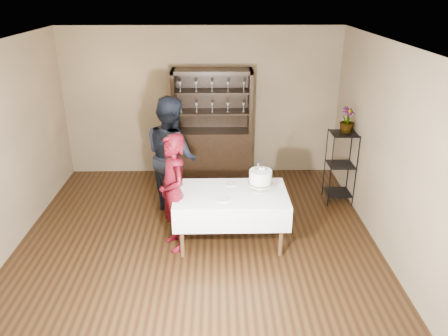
{
  "coord_description": "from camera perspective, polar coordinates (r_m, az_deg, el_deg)",
  "views": [
    {
      "loc": [
        0.28,
        -5.29,
        3.36
      ],
      "look_at": [
        0.37,
        0.1,
        1.07
      ],
      "focal_mm": 35.0,
      "sensor_mm": 36.0,
      "label": 1
    }
  ],
  "objects": [
    {
      "name": "floor",
      "position": [
        6.28,
        -3.44,
        -9.41
      ],
      "size": [
        5.0,
        5.0,
        0.0
      ],
      "primitive_type": "plane",
      "color": "black",
      "rests_on": "ground"
    },
    {
      "name": "ceiling",
      "position": [
        5.34,
        -4.15,
        15.85
      ],
      "size": [
        5.0,
        5.0,
        0.0
      ],
      "primitive_type": "plane",
      "rotation": [
        3.14,
        0.0,
        0.0
      ],
      "color": "silver",
      "rests_on": "back_wall"
    },
    {
      "name": "back_wall",
      "position": [
        8.05,
        -2.97,
        8.52
      ],
      "size": [
        5.0,
        0.02,
        2.7
      ],
      "primitive_type": "cube",
      "color": "brown",
      "rests_on": "floor"
    },
    {
      "name": "wall_left",
      "position": [
        6.31,
        -27.08,
        1.82
      ],
      "size": [
        0.02,
        5.0,
        2.7
      ],
      "primitive_type": "cube",
      "color": "brown",
      "rests_on": "floor"
    },
    {
      "name": "wall_right",
      "position": [
        6.08,
        20.51,
        2.19
      ],
      "size": [
        0.02,
        5.0,
        2.7
      ],
      "primitive_type": "cube",
      "color": "brown",
      "rests_on": "floor"
    },
    {
      "name": "china_hutch",
      "position": [
        8.01,
        -1.49,
        3.34
      ],
      "size": [
        1.4,
        0.48,
        2.0
      ],
      "color": "black",
      "rests_on": "floor"
    },
    {
      "name": "plant_etagere",
      "position": [
        7.31,
        14.97,
        0.44
      ],
      "size": [
        0.42,
        0.42,
        1.2
      ],
      "color": "black",
      "rests_on": "floor"
    },
    {
      "name": "cake_table",
      "position": [
        5.96,
        0.9,
        -4.79
      ],
      "size": [
        1.53,
        0.95,
        0.76
      ],
      "rotation": [
        0.0,
        0.0,
        0.01
      ],
      "color": "white",
      "rests_on": "floor"
    },
    {
      "name": "woman",
      "position": [
        5.79,
        -6.59,
        -3.28
      ],
      "size": [
        0.59,
        0.7,
        1.62
      ],
      "primitive_type": "imported",
      "rotation": [
        0.0,
        0.0,
        -1.16
      ],
      "color": "#340409",
      "rests_on": "floor"
    },
    {
      "name": "man",
      "position": [
        6.76,
        -6.84,
        1.71
      ],
      "size": [
        1.08,
        1.13,
        1.84
      ],
      "primitive_type": "imported",
      "rotation": [
        0.0,
        0.0,
        2.15
      ],
      "color": "black",
      "rests_on": "floor"
    },
    {
      "name": "cake",
      "position": [
        5.87,
        4.78,
        -1.33
      ],
      "size": [
        0.36,
        0.36,
        0.47
      ],
      "rotation": [
        0.0,
        0.0,
        0.19
      ],
      "color": "white",
      "rests_on": "cake_table"
    },
    {
      "name": "plate_near",
      "position": [
        5.69,
        -0.12,
        -4.11
      ],
      "size": [
        0.25,
        0.25,
        0.01
      ],
      "primitive_type": "cylinder",
      "rotation": [
        0.0,
        0.0,
        -0.32
      ],
      "color": "white",
      "rests_on": "cake_table"
    },
    {
      "name": "plate_far",
      "position": [
        6.11,
        0.93,
        -2.09
      ],
      "size": [
        0.19,
        0.19,
        0.01
      ],
      "primitive_type": "cylinder",
      "rotation": [
        0.0,
        0.0,
        0.1
      ],
      "color": "white",
      "rests_on": "cake_table"
    },
    {
      "name": "potted_plant",
      "position": [
        7.11,
        15.8,
        6.03
      ],
      "size": [
        0.31,
        0.31,
        0.4
      ],
      "primitive_type": "imported",
      "rotation": [
        0.0,
        0.0,
        0.54
      ],
      "color": "#4A7136",
      "rests_on": "plant_etagere"
    }
  ]
}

